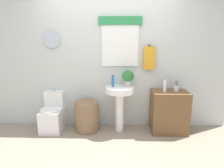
{
  "coord_description": "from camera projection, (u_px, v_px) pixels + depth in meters",
  "views": [
    {
      "loc": [
        0.18,
        -2.37,
        1.55
      ],
      "look_at": [
        0.08,
        0.8,
        0.87
      ],
      "focal_mm": 30.64,
      "sensor_mm": 36.0,
      "label": 1
    }
  ],
  "objects": [
    {
      "name": "wooden_cabinet",
      "position": [
        169.0,
        112.0,
        3.36
      ],
      "size": [
        0.61,
        0.44,
        0.74
      ],
      "primitive_type": "cube",
      "color": "brown",
      "rests_on": "ground_plane"
    },
    {
      "name": "faucet",
      "position": [
        120.0,
        83.0,
        3.4
      ],
      "size": [
        0.03,
        0.03,
        0.1
      ],
      "primitive_type": "cylinder",
      "color": "silver",
      "rests_on": "pedestal_sink"
    },
    {
      "name": "potted_plant",
      "position": [
        128.0,
        77.0,
        3.32
      ],
      "size": [
        0.21,
        0.21,
        0.29
      ],
      "color": "beige",
      "rests_on": "pedestal_sink"
    },
    {
      "name": "pedestal_sink",
      "position": [
        120.0,
        98.0,
        3.34
      ],
      "size": [
        0.51,
        0.51,
        0.81
      ],
      "color": "white",
      "rests_on": "ground_plane"
    },
    {
      "name": "laundry_hamper",
      "position": [
        87.0,
        116.0,
        3.43
      ],
      "size": [
        0.42,
        0.42,
        0.54
      ],
      "primitive_type": "cylinder",
      "color": "#846647",
      "rests_on": "ground_plane"
    },
    {
      "name": "soap_bottle",
      "position": [
        113.0,
        81.0,
        3.33
      ],
      "size": [
        0.05,
        0.05,
        0.2
      ],
      "primitive_type": "cylinder",
      "color": "#2D6BB7",
      "rests_on": "pedestal_sink"
    },
    {
      "name": "lotion_bottle",
      "position": [
        165.0,
        86.0,
        3.23
      ],
      "size": [
        0.05,
        0.05,
        0.21
      ],
      "primitive_type": "cylinder",
      "color": "white",
      "rests_on": "wooden_cabinet"
    },
    {
      "name": "back_wall",
      "position": [
        108.0,
        57.0,
        3.49
      ],
      "size": [
        4.4,
        0.18,
        2.6
      ],
      "color": "silver",
      "rests_on": "ground_plane"
    },
    {
      "name": "ground_plane",
      "position": [
        104.0,
        158.0,
        2.64
      ],
      "size": [
        8.0,
        8.0,
        0.0
      ],
      "primitive_type": "plane",
      "color": "gray"
    },
    {
      "name": "toothbrush_cup",
      "position": [
        176.0,
        88.0,
        3.29
      ],
      "size": [
        0.08,
        0.08,
        0.19
      ],
      "color": "silver",
      "rests_on": "wooden_cabinet"
    },
    {
      "name": "toilet",
      "position": [
        53.0,
        115.0,
        3.47
      ],
      "size": [
        0.38,
        0.51,
        0.71
      ],
      "color": "white",
      "rests_on": "ground_plane"
    }
  ]
}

